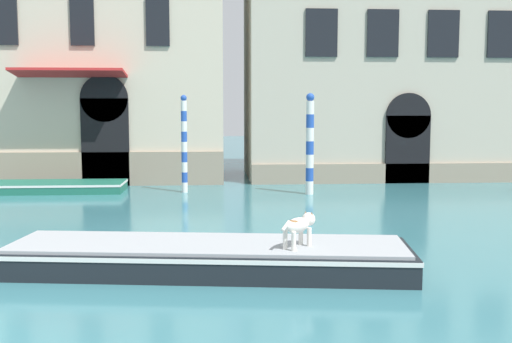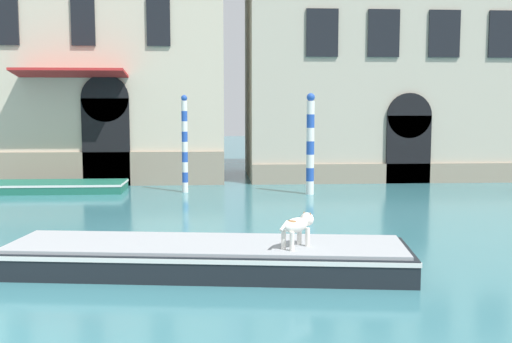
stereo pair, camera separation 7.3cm
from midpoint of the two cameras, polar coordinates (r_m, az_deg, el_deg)
The scene contains 6 objects.
palazzo_right at distance 28.78m, azimuth 15.15°, elevation 13.63°, with size 15.52×6.13×13.97m.
boat_foreground at distance 11.38m, azimuth -4.80°, elevation -8.01°, with size 7.77×2.94×0.55m.
dog_on_deck at distance 10.86m, azimuth 3.98°, elevation -5.12°, with size 0.70×0.72×0.62m.
boat_moored_near_palazzo at distance 23.21m, azimuth -18.61°, elevation -1.36°, with size 4.99×1.87×0.37m.
mooring_pole_0 at distance 21.88m, azimuth -6.95°, elevation 2.66°, with size 0.22×0.22×3.54m.
mooring_pole_2 at distance 21.33m, azimuth 5.05°, elevation 2.68°, with size 0.29×0.29×3.59m.
Camera 1 is at (3.92, -7.00, 3.04)m, focal length 42.00 mm.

